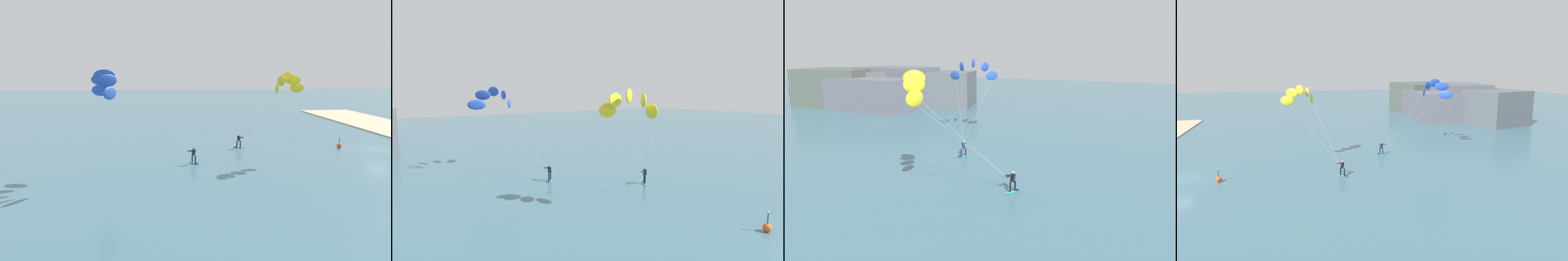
% 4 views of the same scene
% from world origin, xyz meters
% --- Properties ---
extents(ground_plane, '(240.00, 240.00, 0.00)m').
position_xyz_m(ground_plane, '(0.00, 0.00, 0.00)').
color(ground_plane, '#426B7A').
extents(kitesurfer_nearshore, '(8.04, 6.65, 9.18)m').
position_xyz_m(kitesurfer_nearshore, '(-2.52, 12.71, 7.71)').
color(kitesurfer_nearshore, '#23ADD1').
rests_on(kitesurfer_nearshore, ground).
extents(kitesurfer_mid_water, '(6.34, 10.59, 9.55)m').
position_xyz_m(kitesurfer_mid_water, '(-6.58, 30.66, 7.97)').
color(kitesurfer_mid_water, '#23ADD1').
rests_on(kitesurfer_mid_water, ground).
extents(marker_buoy, '(0.56, 0.56, 1.38)m').
position_xyz_m(marker_buoy, '(1.59, 4.16, 0.30)').
color(marker_buoy, '#EA5119').
rests_on(marker_buoy, ground).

